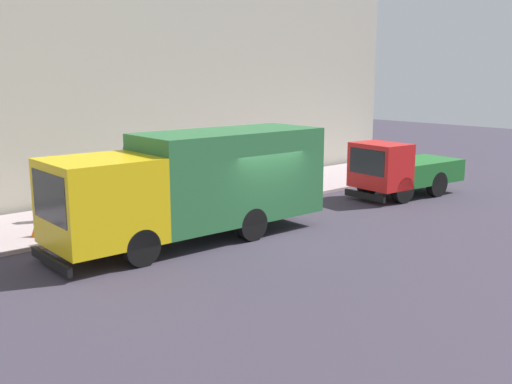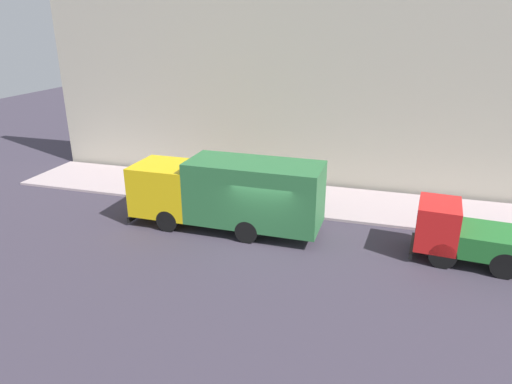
% 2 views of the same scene
% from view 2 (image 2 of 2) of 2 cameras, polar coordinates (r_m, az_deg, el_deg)
% --- Properties ---
extents(ground, '(80.00, 80.00, 0.00)m').
position_cam_2_polar(ground, '(19.19, 0.85, -6.25)').
color(ground, '#3B3543').
extents(sidewalk, '(4.36, 30.00, 0.12)m').
position_cam_2_polar(sidewalk, '(23.77, 4.23, -0.71)').
color(sidewalk, '#B4A0A4').
rests_on(sidewalk, ground).
extents(building_facade, '(0.50, 30.00, 12.11)m').
position_cam_2_polar(building_facade, '(24.94, 5.98, 14.45)').
color(building_facade, '#B5AE9B').
rests_on(building_facade, ground).
extents(large_utility_truck, '(2.55, 8.50, 3.14)m').
position_cam_2_polar(large_utility_truck, '(19.81, -3.51, 0.03)').
color(large_utility_truck, yellow).
rests_on(large_utility_truck, ground).
extents(small_flatbed_truck, '(2.45, 4.98, 2.21)m').
position_cam_2_polar(small_flatbed_truck, '(19.11, 25.14, -4.89)').
color(small_flatbed_truck, red).
rests_on(small_flatbed_truck, ground).
extents(pedestrian_walking, '(0.45, 0.45, 1.66)m').
position_cam_2_polar(pedestrian_walking, '(24.67, -0.56, 2.49)').
color(pedestrian_walking, '#502F56').
rests_on(pedestrian_walking, sidewalk).
extents(pedestrian_standing, '(0.43, 0.43, 1.65)m').
position_cam_2_polar(pedestrian_standing, '(24.73, -4.75, 2.39)').
color(pedestrian_standing, '#17272A').
rests_on(pedestrian_standing, sidewalk).
extents(pedestrian_third, '(0.45, 0.45, 1.74)m').
position_cam_2_polar(pedestrian_third, '(24.99, -11.04, 2.41)').
color(pedestrian_third, '#262526').
rests_on(pedestrian_third, sidewalk).
extents(traffic_cone_orange, '(0.40, 0.40, 0.57)m').
position_cam_2_polar(traffic_cone_orange, '(24.20, -8.85, 0.37)').
color(traffic_cone_orange, orange).
rests_on(traffic_cone_orange, sidewalk).
extents(street_sign_post, '(0.44, 0.08, 2.51)m').
position_cam_2_polar(street_sign_post, '(22.29, -3.37, 2.08)').
color(street_sign_post, '#4C5156').
rests_on(street_sign_post, sidewalk).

